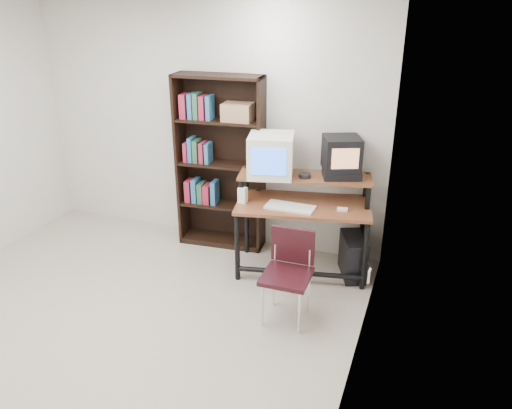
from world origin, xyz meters
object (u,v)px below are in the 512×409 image
(pc_tower, at_px, (353,256))
(crt_tv, at_px, (342,153))
(computer_desk, at_px, (303,206))
(school_chair, at_px, (289,266))
(bookshelf, at_px, (221,161))
(crt_monitor, at_px, (271,155))

(pc_tower, bearing_deg, crt_tv, 120.56)
(computer_desk, xyz_separation_m, school_chair, (0.11, -0.83, -0.21))
(school_chair, height_order, bookshelf, bookshelf)
(crt_tv, relative_size, pc_tower, 0.99)
(crt_monitor, height_order, pc_tower, crt_monitor)
(crt_tv, height_order, pc_tower, crt_tv)
(school_chair, relative_size, bookshelf, 0.42)
(computer_desk, bearing_deg, bookshelf, 152.27)
(school_chair, bearing_deg, crt_tv, 78.27)
(school_chair, bearing_deg, computer_desk, 96.37)
(crt_tv, height_order, school_chair, crt_tv)
(crt_tv, xyz_separation_m, pc_tower, (0.21, -0.17, -1.00))
(crt_monitor, relative_size, school_chair, 0.65)
(crt_monitor, relative_size, bookshelf, 0.27)
(crt_monitor, xyz_separation_m, crt_tv, (0.66, 0.18, 0.04))
(bookshelf, bearing_deg, crt_monitor, -25.81)
(pc_tower, bearing_deg, bookshelf, 149.52)
(crt_tv, bearing_deg, bookshelf, 154.22)
(crt_monitor, height_order, bookshelf, bookshelf)
(crt_monitor, xyz_separation_m, pc_tower, (0.87, 0.01, -0.96))
(computer_desk, height_order, bookshelf, bookshelf)
(crt_tv, distance_m, pc_tower, 1.04)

